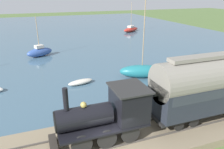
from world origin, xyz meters
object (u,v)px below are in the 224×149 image
steam_locomotive (110,111)px  sailboat_teal (142,71)px  sailboat_red (131,29)px  passenger_coach (213,83)px  sailboat_blue (40,52)px  rowboat_far_out (81,82)px

steam_locomotive → sailboat_teal: bearing=-36.8°
sailboat_red → sailboat_teal: size_ratio=0.70×
passenger_coach → sailboat_blue: 25.46m
sailboat_teal → sailboat_blue: bearing=57.7°
sailboat_blue → rowboat_far_out: bearing=172.4°
steam_locomotive → passenger_coach: passenger_coach is taller
sailboat_blue → sailboat_red: 26.88m
sailboat_blue → sailboat_teal: 16.70m
passenger_coach → sailboat_blue: bearing=25.1°
steam_locomotive → sailboat_teal: size_ratio=0.61×
steam_locomotive → passenger_coach: size_ratio=0.63×
passenger_coach → rowboat_far_out: size_ratio=3.27×
passenger_coach → sailboat_teal: (9.92, 0.30, -2.40)m
sailboat_red → sailboat_teal: bearing=126.6°
steam_locomotive → sailboat_red: size_ratio=0.87×
sailboat_red → sailboat_blue: bearing=93.7°
sailboat_red → sailboat_teal: (-28.26, 11.71, 0.17)m
sailboat_teal → steam_locomotive: bearing=162.2°
passenger_coach → sailboat_red: (38.19, -11.41, -2.57)m
passenger_coach → sailboat_teal: size_ratio=0.96×
sailboat_red → rowboat_far_out: size_ratio=2.38×
passenger_coach → sailboat_blue: sailboat_blue is taller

